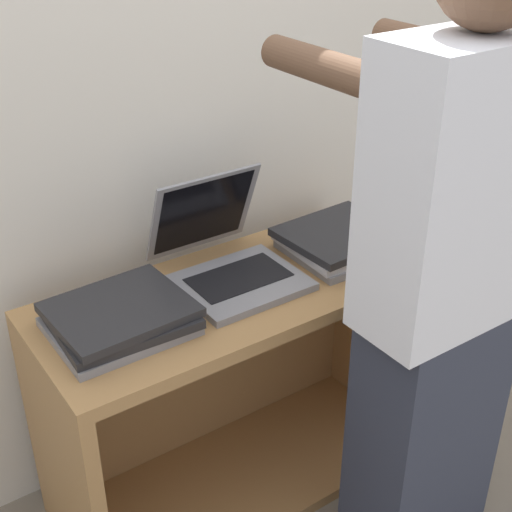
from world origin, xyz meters
name	(u,v)px	position (x,y,z in m)	size (l,w,h in m)	color
wall_back	(168,60)	(0.00, 0.56, 1.20)	(8.00, 0.05, 2.40)	silver
cart	(231,378)	(0.00, 0.29, 0.34)	(1.09, 0.45, 0.68)	#A87A47
laptop_open	(228,259)	(0.00, 0.29, 0.74)	(0.31, 0.37, 0.26)	gray
laptop_stack_left	(120,318)	(-0.34, 0.22, 0.72)	(0.32, 0.28, 0.07)	gray
laptop_stack_right	(342,240)	(0.34, 0.23, 0.72)	(0.33, 0.28, 0.07)	gray
person	(440,304)	(0.22, -0.24, 0.79)	(0.40, 0.52, 1.59)	#2D3342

